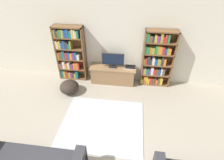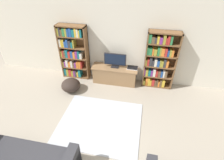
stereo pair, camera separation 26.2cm
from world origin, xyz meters
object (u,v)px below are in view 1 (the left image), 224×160
object	(u,v)px
tv_stand	(113,75)
laptop	(130,67)
bookshelf_right	(156,59)
television	(113,60)
beanbag_ottoman	(69,87)
bookshelf_left	(70,53)

from	to	relation	value
tv_stand	laptop	world-z (taller)	laptop
laptop	bookshelf_right	bearing A→B (deg)	3.24
tv_stand	television	xyz separation A→B (m)	(-0.00, 0.03, 0.51)
television	laptop	xyz separation A→B (m)	(0.54, 0.04, -0.23)
television	beanbag_ottoman	bearing A→B (deg)	-149.13
laptop	beanbag_ottoman	size ratio (longest dim) A/B	0.59
television	bookshelf_left	bearing A→B (deg)	176.73
bookshelf_right	television	xyz separation A→B (m)	(-1.29, -0.08, -0.08)
bookshelf_right	tv_stand	world-z (taller)	bookshelf_right
laptop	beanbag_ottoman	bearing A→B (deg)	-156.55
laptop	beanbag_ottoman	world-z (taller)	laptop
laptop	tv_stand	bearing A→B (deg)	-173.41
tv_stand	bookshelf_left	bearing A→B (deg)	175.64
bookshelf_right	tv_stand	distance (m)	1.42
bookshelf_right	laptop	bearing A→B (deg)	-176.76
tv_stand	beanbag_ottoman	bearing A→B (deg)	-150.04
bookshelf_left	television	distance (m)	1.37
beanbag_ottoman	laptop	bearing A→B (deg)	23.45
bookshelf_left	television	world-z (taller)	bookshelf_left
television	beanbag_ottoman	xyz separation A→B (m)	(-1.21, -0.72, -0.60)
tv_stand	beanbag_ottoman	size ratio (longest dim) A/B	2.54
bookshelf_right	television	bearing A→B (deg)	-176.50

